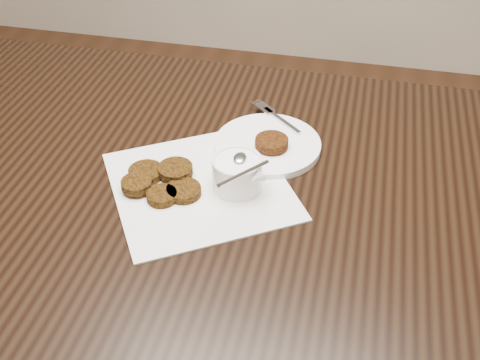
# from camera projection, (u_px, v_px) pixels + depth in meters

# --- Properties ---
(table) EXTENTS (1.33, 0.85, 0.75)m
(table) POSITION_uv_depth(u_px,v_px,m) (193.00, 320.00, 1.22)
(table) COLOR black
(table) RESTS_ON floor
(napkin) EXTENTS (0.38, 0.38, 0.00)m
(napkin) POSITION_uv_depth(u_px,v_px,m) (200.00, 186.00, 0.97)
(napkin) COLOR silver
(napkin) RESTS_ON table
(sauce_ramekin) EXTENTS (0.13, 0.13, 0.12)m
(sauce_ramekin) POSITION_uv_depth(u_px,v_px,m) (237.00, 159.00, 0.93)
(sauce_ramekin) COLOR white
(sauce_ramekin) RESTS_ON napkin
(patty_cluster) EXTENTS (0.22, 0.22, 0.02)m
(patty_cluster) POSITION_uv_depth(u_px,v_px,m) (157.00, 184.00, 0.95)
(patty_cluster) COLOR #5B370C
(patty_cluster) RESTS_ON napkin
(plate_with_patty) EXTENTS (0.27, 0.27, 0.03)m
(plate_with_patty) POSITION_uv_depth(u_px,v_px,m) (268.00, 142.00, 1.05)
(plate_with_patty) COLOR white
(plate_with_patty) RESTS_ON table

